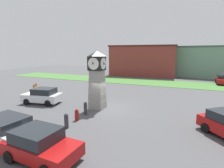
% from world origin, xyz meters
% --- Properties ---
extents(ground_plane, '(88.76, 88.76, 0.00)m').
position_xyz_m(ground_plane, '(0.00, 0.00, 0.00)').
color(ground_plane, '#4C4C4F').
extents(clock_tower, '(1.75, 1.74, 5.36)m').
position_xyz_m(clock_tower, '(-1.03, -0.13, 2.72)').
color(clock_tower, gray).
rests_on(clock_tower, ground_plane).
extents(bollard_near_tower, '(0.28, 0.28, 1.13)m').
position_xyz_m(bollard_near_tower, '(-0.86, -0.54, 0.57)').
color(bollard_near_tower, maroon).
rests_on(bollard_near_tower, ground_plane).
extents(bollard_mid_row, '(0.29, 0.29, 1.09)m').
position_xyz_m(bollard_mid_row, '(-1.18, -2.05, 0.55)').
color(bollard_mid_row, '#333338').
rests_on(bollard_mid_row, ground_plane).
extents(bollard_far_row, '(0.32, 0.32, 0.92)m').
position_xyz_m(bollard_far_row, '(-1.12, -3.45, 0.46)').
color(bollard_far_row, maroon).
rests_on(bollard_far_row, ground_plane).
extents(bollard_end_row, '(0.29, 0.29, 1.07)m').
position_xyz_m(bollard_end_row, '(-0.99, -4.92, 0.54)').
color(bollard_end_row, '#333338').
rests_on(bollard_end_row, ground_plane).
extents(car_near_tower, '(4.55, 2.42, 1.56)m').
position_xyz_m(car_near_tower, '(-2.73, -7.92, 0.80)').
color(car_near_tower, silver).
rests_on(car_near_tower, ground_plane).
extents(car_by_building, '(3.89, 2.16, 1.55)m').
position_xyz_m(car_by_building, '(0.10, -8.37, 0.78)').
color(car_by_building, '#A51111').
rests_on(car_by_building, ground_plane).
extents(car_silver_hatch, '(2.19, 4.12, 1.53)m').
position_xyz_m(car_silver_hatch, '(12.31, 19.19, 0.78)').
color(car_silver_hatch, '#A51111').
rests_on(car_silver_hatch, ground_plane).
extents(car_end_of_row, '(4.09, 2.45, 1.61)m').
position_xyz_m(car_end_of_row, '(-6.98, -0.94, 0.81)').
color(car_end_of_row, silver).
rests_on(car_end_of_row, ground_plane).
extents(bench, '(1.24, 1.66, 0.90)m').
position_xyz_m(bench, '(-12.48, 3.50, 0.52)').
color(bench, brown).
rests_on(bench, ground_plane).
extents(warehouse_blue_far, '(14.87, 8.42, 6.72)m').
position_xyz_m(warehouse_blue_far, '(-2.65, 25.29, 3.37)').
color(warehouse_blue_far, maroon).
rests_on(warehouse_blue_far, ground_plane).
extents(storefront_low_left, '(18.96, 8.10, 6.53)m').
position_xyz_m(storefront_low_left, '(13.53, 27.66, 3.27)').
color(storefront_low_left, gray).
rests_on(storefront_low_left, ground_plane).
extents(grass_verge_far, '(53.26, 6.80, 0.04)m').
position_xyz_m(grass_verge_far, '(-2.60, 16.27, 0.02)').
color(grass_verge_far, '#477A38').
rests_on(grass_verge_far, ground_plane).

